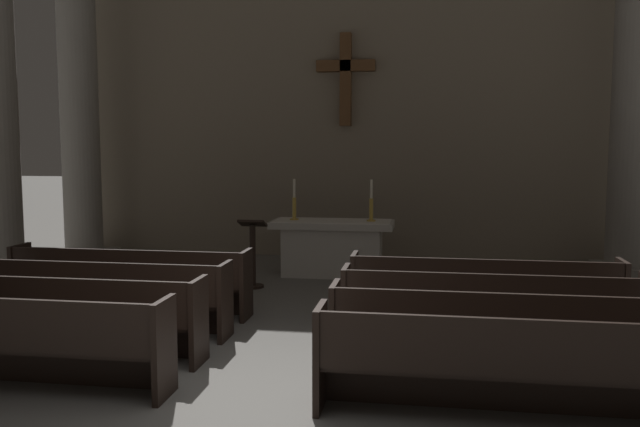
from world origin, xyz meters
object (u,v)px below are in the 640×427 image
column_left_third (80,123)px  candlestick_left (294,207)px  pew_left_row_1 (0,341)px  pew_right_row_2 (500,335)px  pew_right_row_4 (484,293)px  candlestick_right (371,208)px  column_right_third (633,120)px  pew_left_row_2 (54,316)px  altar (332,247)px  pew_left_row_4 (130,281)px  lectern (253,255)px  pew_left_row_3 (96,296)px  pew_right_row_3 (491,312)px  pew_right_row_1 (512,367)px

column_left_third → candlestick_left: 4.89m
pew_left_row_1 → pew_right_row_2: bearing=11.2°
pew_right_row_4 → candlestick_right: size_ratio=4.58×
pew_right_row_2 → column_right_third: size_ratio=0.59×
pew_left_row_2 → altar: size_ratio=1.55×
pew_left_row_4 → column_left_third: column_left_third is taller
column_right_third → lectern: size_ratio=5.02×
pew_left_row_3 → pew_right_row_2: (4.82, -0.96, 0.00)m
pew_right_row_4 → column_left_third: bearing=152.5°
candlestick_right → candlestick_left: bearing=180.0°
pew_left_row_3 → lectern: size_ratio=2.95×
pew_left_row_2 → candlestick_left: (1.71, 5.11, 0.77)m
pew_left_row_3 → pew_right_row_4: bearing=11.2°
lectern → column_left_third: bearing=154.0°
column_right_third → pew_right_row_4: bearing=-125.5°
pew_left_row_4 → pew_right_row_3: bearing=-11.2°
pew_left_row_2 → pew_right_row_4: size_ratio=1.00×
pew_left_row_2 → pew_left_row_3: (0.00, 0.96, 0.00)m
pew_left_row_4 → pew_right_row_3: (4.82, -0.96, 0.00)m
column_left_third → candlestick_right: 6.22m
column_right_third → candlestick_right: bearing=-170.0°
pew_right_row_1 → pew_right_row_4: (0.00, 2.88, 0.00)m
column_left_third → altar: size_ratio=2.63×
pew_left_row_1 → altar: 6.53m
pew_left_row_1 → pew_right_row_1: (4.82, 0.00, 0.00)m
column_left_third → pew_left_row_1: bearing=-67.4°
pew_left_row_2 → pew_right_row_2: bearing=0.0°
pew_left_row_3 → pew_right_row_2: 4.92m
pew_right_row_2 → lectern: 5.30m
pew_right_row_2 → pew_left_row_1: bearing=-168.8°
pew_left_row_2 → candlestick_left: 5.45m
column_left_third → lectern: (4.10, -2.00, -2.26)m
pew_left_row_1 → pew_right_row_4: (4.82, 2.88, 0.00)m
pew_right_row_3 → candlestick_left: size_ratio=4.58×
column_left_third → altar: 5.79m
pew_right_row_2 → pew_left_row_4: bearing=158.3°
pew_left_row_4 → pew_left_row_2: bearing=-90.0°
column_left_third → pew_right_row_3: bearing=-32.8°
pew_right_row_4 → column_right_third: bearing=54.5°
pew_right_row_1 → pew_right_row_2: size_ratio=1.00×
altar → candlestick_left: size_ratio=2.96×
candlestick_right → pew_left_row_1: bearing=-117.1°
pew_right_row_2 → column_left_third: column_left_third is taller
pew_left_row_1 → candlestick_left: (1.71, 6.07, 0.77)m
pew_right_row_2 → candlestick_right: size_ratio=4.58×
lectern → column_right_third: bearing=17.3°
pew_left_row_4 → pew_right_row_2: (4.82, -1.92, 0.00)m
pew_left_row_2 → pew_right_row_4: bearing=21.7°
pew_left_row_3 → pew_left_row_4: same height
pew_right_row_4 → candlestick_left: (-3.11, 3.19, 0.77)m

